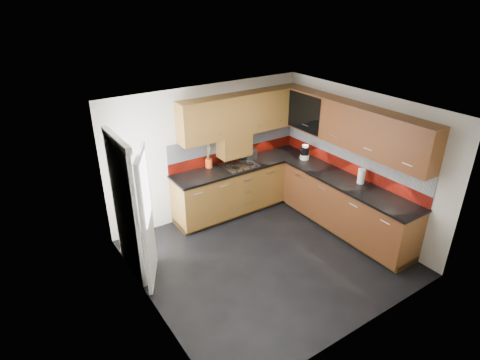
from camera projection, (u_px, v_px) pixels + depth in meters
room at (270, 171)px, 5.69m from camera, size 4.00×3.80×2.64m
base_cabinets at (291, 197)px, 7.22m from camera, size 2.70×3.20×0.95m
countertop at (292, 174)px, 7.00m from camera, size 2.72×3.22×0.04m
backsplash at (295, 152)px, 7.15m from camera, size 2.70×3.20×0.54m
upper_cabinets at (300, 120)px, 6.74m from camera, size 2.50×3.20×0.72m
extractor_hood at (234, 145)px, 7.23m from camera, size 0.60×0.33×0.40m
glass_cabinet at (310, 110)px, 7.18m from camera, size 0.32×0.80×0.66m
back_door at (134, 213)px, 5.57m from camera, size 0.42×1.19×2.04m
gas_hob at (239, 165)px, 7.25m from camera, size 0.60×0.53×0.05m
utensil_pot at (209, 162)px, 7.15m from camera, size 0.12×0.12×0.44m
toaster at (249, 155)px, 7.48m from camera, size 0.28×0.20×0.19m
food_processor at (305, 153)px, 7.47m from camera, size 0.17×0.17×0.28m
paper_towel at (361, 176)px, 6.56m from camera, size 0.14×0.14×0.25m
orange_cloth at (303, 158)px, 7.56m from camera, size 0.15×0.13×0.01m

